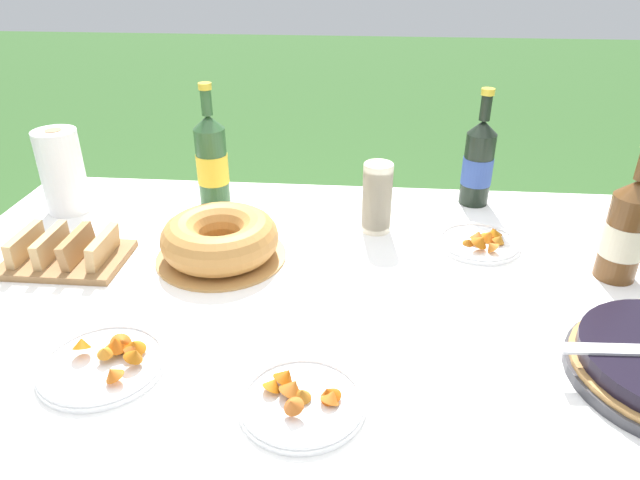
% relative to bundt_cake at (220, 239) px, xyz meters
% --- Properties ---
extents(garden_table, '(1.72, 1.16, 0.71)m').
position_rel_bundt_cake_xyz_m(garden_table, '(0.24, -0.14, -0.11)').
color(garden_table, brown).
rests_on(garden_table, ground_plane).
extents(tablecloth, '(1.73, 1.17, 0.10)m').
position_rel_bundt_cake_xyz_m(tablecloth, '(0.24, -0.14, -0.06)').
color(tablecloth, white).
rests_on(tablecloth, garden_table).
extents(bundt_cake, '(0.29, 0.29, 0.10)m').
position_rel_bundt_cake_xyz_m(bundt_cake, '(0.00, 0.00, 0.00)').
color(bundt_cake, '#B78447').
rests_on(bundt_cake, tablecloth).
extents(cup_stack, '(0.07, 0.07, 0.18)m').
position_rel_bundt_cake_xyz_m(cup_stack, '(0.35, 0.17, 0.04)').
color(cup_stack, beige).
rests_on(cup_stack, tablecloth).
extents(cider_bottle_green, '(0.08, 0.08, 0.33)m').
position_rel_bundt_cake_xyz_m(cider_bottle_green, '(-0.09, 0.29, 0.08)').
color(cider_bottle_green, '#2D562D').
rests_on(cider_bottle_green, tablecloth).
extents(cider_bottle_amber, '(0.09, 0.09, 0.31)m').
position_rel_bundt_cake_xyz_m(cider_bottle_amber, '(0.86, -0.01, 0.07)').
color(cider_bottle_amber, brown).
rests_on(cider_bottle_amber, tablecloth).
extents(juice_bottle_red, '(0.08, 0.08, 0.31)m').
position_rel_bundt_cake_xyz_m(juice_bottle_red, '(0.62, 0.35, 0.07)').
color(juice_bottle_red, black).
rests_on(juice_bottle_red, tablecloth).
extents(snack_plate_near, '(0.20, 0.20, 0.05)m').
position_rel_bundt_cake_xyz_m(snack_plate_near, '(0.23, -0.44, -0.04)').
color(snack_plate_near, white).
rests_on(snack_plate_near, tablecloth).
extents(snack_plate_left, '(0.19, 0.19, 0.06)m').
position_rel_bundt_cake_xyz_m(snack_plate_left, '(0.60, 0.11, -0.03)').
color(snack_plate_left, white).
rests_on(snack_plate_left, tablecloth).
extents(snack_plate_right, '(0.21, 0.21, 0.06)m').
position_rel_bundt_cake_xyz_m(snack_plate_right, '(-0.11, -0.38, -0.03)').
color(snack_plate_right, white).
rests_on(snack_plate_right, tablecloth).
extents(paper_towel_roll, '(0.11, 0.11, 0.22)m').
position_rel_bundt_cake_xyz_m(paper_towel_roll, '(-0.46, 0.21, 0.06)').
color(paper_towel_roll, white).
rests_on(paper_towel_roll, tablecloth).
extents(bread_board, '(0.26, 0.18, 0.07)m').
position_rel_bundt_cake_xyz_m(bread_board, '(-0.34, -0.05, -0.02)').
color(bread_board, olive).
rests_on(bread_board, tablecloth).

